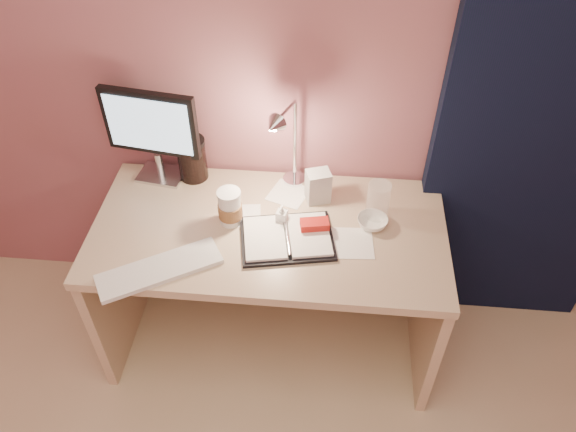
# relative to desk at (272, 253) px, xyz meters

# --- Properties ---
(room) EXTENTS (3.50, 3.50, 3.50)m
(room) POSITION_rel_desk_xyz_m (0.95, 0.24, 0.63)
(room) COLOR #C6B28E
(room) RESTS_ON ground
(desk) EXTENTS (1.40, 0.70, 0.73)m
(desk) POSITION_rel_desk_xyz_m (0.00, 0.00, 0.00)
(desk) COLOR tan
(desk) RESTS_ON ground
(monitor) EXTENTS (0.40, 0.17, 0.42)m
(monitor) POSITION_rel_desk_xyz_m (-0.50, 0.20, 0.48)
(monitor) COLOR silver
(monitor) RESTS_ON desk
(keyboard) EXTENTS (0.45, 0.35, 0.02)m
(keyboard) POSITION_rel_desk_xyz_m (-0.37, -0.33, 0.24)
(keyboard) COLOR white
(keyboard) RESTS_ON desk
(planner) EXTENTS (0.40, 0.33, 0.06)m
(planner) POSITION_rel_desk_xyz_m (0.09, -0.13, 0.24)
(planner) COLOR black
(planner) RESTS_ON desk
(paper_a) EXTENTS (0.15, 0.15, 0.00)m
(paper_a) POSITION_rel_desk_xyz_m (-0.11, -0.01, 0.23)
(paper_a) COLOR white
(paper_a) RESTS_ON desk
(paper_b) EXTENTS (0.18, 0.18, 0.00)m
(paper_b) POSITION_rel_desk_xyz_m (0.33, -0.13, 0.23)
(paper_b) COLOR white
(paper_b) RESTS_ON desk
(paper_c) EXTENTS (0.19, 0.19, 0.00)m
(paper_c) POSITION_rel_desk_xyz_m (0.06, 0.14, 0.23)
(paper_c) COLOR white
(paper_c) RESTS_ON desk
(coffee_cup) EXTENTS (0.10, 0.10, 0.15)m
(coffee_cup) POSITION_rel_desk_xyz_m (-0.15, -0.05, 0.30)
(coffee_cup) COLOR silver
(coffee_cup) RESTS_ON desk
(clear_cup) EXTENTS (0.09, 0.09, 0.16)m
(clear_cup) POSITION_rel_desk_xyz_m (0.42, 0.04, 0.31)
(clear_cup) COLOR white
(clear_cup) RESTS_ON desk
(bowl) EXTENTS (0.16, 0.16, 0.04)m
(bowl) POSITION_rel_desk_xyz_m (0.41, -0.02, 0.24)
(bowl) COLOR silver
(bowl) RESTS_ON desk
(lotion_bottle) EXTENTS (0.05, 0.05, 0.09)m
(lotion_bottle) POSITION_rel_desk_xyz_m (0.05, -0.04, 0.27)
(lotion_bottle) COLOR silver
(lotion_bottle) RESTS_ON desk
(dark_jar) EXTENTS (0.12, 0.12, 0.17)m
(dark_jar) POSITION_rel_desk_xyz_m (-0.36, 0.22, 0.31)
(dark_jar) COLOR black
(dark_jar) RESTS_ON desk
(product_box) EXTENTS (0.11, 0.10, 0.14)m
(product_box) POSITION_rel_desk_xyz_m (0.18, 0.11, 0.30)
(product_box) COLOR silver
(product_box) RESTS_ON desk
(desk_lamp) EXTENTS (0.17, 0.26, 0.42)m
(desk_lamp) POSITION_rel_desk_xyz_m (0.12, 0.13, 0.49)
(desk_lamp) COLOR silver
(desk_lamp) RESTS_ON desk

